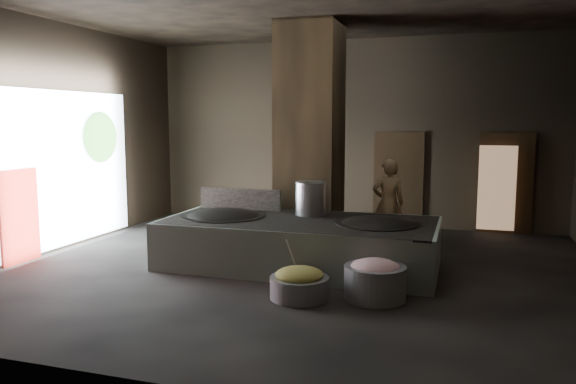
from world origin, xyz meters
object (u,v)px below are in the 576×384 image
(wok_left, at_px, (223,220))
(meat_basin, at_px, (375,282))
(hearth_platform, at_px, (300,243))
(wok_right, at_px, (377,228))
(veg_basin, at_px, (299,287))
(cook, at_px, (388,203))
(stock_pot, at_px, (311,199))

(wok_left, height_order, meat_basin, wok_left)
(hearth_platform, xyz_separation_m, wok_left, (-1.45, -0.05, 0.34))
(wok_right, xyz_separation_m, veg_basin, (-0.83, -1.80, -0.59))
(hearth_platform, relative_size, veg_basin, 5.53)
(wok_left, relative_size, veg_basin, 1.74)
(hearth_platform, distance_m, cook, 2.39)
(wok_right, relative_size, meat_basin, 1.57)
(wok_left, bearing_deg, hearth_platform, 1.97)
(stock_pot, bearing_deg, veg_basin, -78.49)
(hearth_platform, bearing_deg, wok_right, 1.54)
(wok_left, bearing_deg, veg_basin, -40.76)
(cook, xyz_separation_m, meat_basin, (0.29, -3.41, -0.65))
(wok_right, distance_m, stock_pot, 1.44)
(cook, relative_size, meat_basin, 2.01)
(meat_basin, bearing_deg, stock_pot, 127.25)
(wok_left, bearing_deg, wok_right, 2.05)
(hearth_platform, distance_m, stock_pot, 0.90)
(wok_right, relative_size, stock_pot, 2.25)
(wok_left, xyz_separation_m, cook, (2.73, 2.01, 0.15))
(cook, height_order, meat_basin, cook)
(wok_left, relative_size, wok_right, 1.07)
(wok_right, distance_m, veg_basin, 2.07)
(hearth_platform, height_order, wok_left, wok_left)
(wok_right, bearing_deg, stock_pot, 158.96)
(veg_basin, bearing_deg, stock_pot, 101.51)
(cook, distance_m, veg_basin, 3.86)
(wok_left, xyz_separation_m, wok_right, (2.80, 0.10, 0.00))
(cook, bearing_deg, stock_pot, 30.86)
(cook, xyz_separation_m, veg_basin, (-0.76, -3.71, -0.74))
(wok_right, relative_size, cook, 0.78)
(hearth_platform, xyz_separation_m, cook, (1.28, 1.96, 0.48))
(cook, bearing_deg, wok_left, 18.25)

